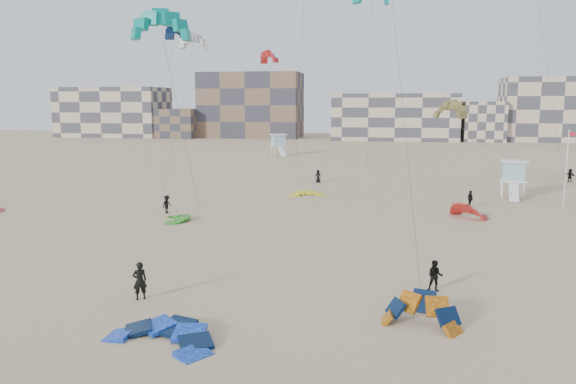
% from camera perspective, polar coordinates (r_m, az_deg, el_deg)
% --- Properties ---
extents(ground, '(320.00, 320.00, 0.00)m').
position_cam_1_polar(ground, '(25.59, -13.14, -13.47)').
color(ground, tan).
rests_on(ground, ground).
extents(kite_ground_blue, '(5.64, 5.80, 1.75)m').
position_cam_1_polar(kite_ground_blue, '(24.44, -12.61, -14.56)').
color(kite_ground_blue, blue).
rests_on(kite_ground_blue, ground).
extents(kite_ground_orange, '(4.21, 4.19, 3.43)m').
position_cam_1_polar(kite_ground_orange, '(25.98, 13.28, -13.13)').
color(kite_ground_orange, orange).
rests_on(kite_ground_orange, ground).
extents(kite_ground_green, '(4.29, 4.15, 1.34)m').
position_cam_1_polar(kite_ground_green, '(47.81, -11.30, -2.83)').
color(kite_ground_green, '#198E15').
rests_on(kite_ground_green, ground).
extents(kite_ground_red_far, '(5.05, 5.05, 3.61)m').
position_cam_1_polar(kite_ground_red_far, '(50.44, 17.84, -2.47)').
color(kite_ground_red_far, '#B51A31').
rests_on(kite_ground_red_far, ground).
extents(kite_ground_yellow, '(4.63, 4.75, 1.41)m').
position_cam_1_polar(kite_ground_yellow, '(59.33, 1.97, -0.36)').
color(kite_ground_yellow, '#D1DF18').
rests_on(kite_ground_yellow, ground).
extents(kitesurfer_main, '(0.84, 0.79, 1.93)m').
position_cam_1_polar(kitesurfer_main, '(29.14, -14.83, -8.71)').
color(kitesurfer_main, black).
rests_on(kitesurfer_main, ground).
extents(kitesurfer_b, '(0.86, 0.71, 1.65)m').
position_cam_1_polar(kitesurfer_b, '(30.36, 14.72, -8.25)').
color(kitesurfer_b, black).
rests_on(kitesurfer_b, ground).
extents(kitesurfer_c, '(0.92, 1.18, 1.60)m').
position_cam_1_polar(kitesurfer_c, '(50.89, -12.20, -1.22)').
color(kitesurfer_c, black).
rests_on(kitesurfer_c, ground).
extents(kitesurfer_d, '(0.72, 1.02, 1.60)m').
position_cam_1_polar(kitesurfer_d, '(55.20, 18.03, -0.67)').
color(kitesurfer_d, black).
rests_on(kitesurfer_d, ground).
extents(kitesurfer_e, '(0.82, 0.58, 1.58)m').
position_cam_1_polar(kitesurfer_e, '(68.89, 3.07, 1.61)').
color(kitesurfer_e, black).
rests_on(kitesurfer_e, ground).
extents(kitesurfer_f, '(1.27, 1.58, 1.68)m').
position_cam_1_polar(kitesurfer_f, '(77.35, 26.72, 1.51)').
color(kitesurfer_f, black).
rests_on(kitesurfer_f, ground).
extents(kite_fly_teal_a, '(4.87, 8.83, 14.85)m').
position_cam_1_polar(kite_fly_teal_a, '(39.57, -12.79, 15.91)').
color(kite_fly_teal_a, '#019388').
rests_on(kite_fly_teal_a, ground).
extents(kite_fly_grey, '(4.36, 8.97, 16.02)m').
position_cam_1_polar(kite_fly_grey, '(62.26, -9.54, 14.66)').
color(kite_fly_grey, white).
rests_on(kite_fly_grey, ground).
extents(kite_fly_olive, '(8.12, 5.88, 9.20)m').
position_cam_1_polar(kite_fly_olive, '(57.32, 16.14, 7.89)').
color(kite_fly_olive, brown).
rests_on(kite_fly_olive, ground).
extents(kite_fly_navy, '(5.11, 8.12, 19.13)m').
position_cam_1_polar(kite_fly_navy, '(78.57, -11.29, 15.39)').
color(kite_fly_navy, '#06173E').
rests_on(kite_fly_navy, ground).
extents(kite_fly_red, '(6.59, 4.82, 16.30)m').
position_cam_1_polar(kite_fly_red, '(81.12, -1.97, 13.44)').
color(kite_fly_red, '#B51A31').
rests_on(kite_fly_red, ground).
extents(lifeguard_tower_near, '(3.04, 5.39, 3.80)m').
position_cam_1_polar(lifeguard_tower_near, '(62.60, 21.91, 1.23)').
color(lifeguard_tower_near, white).
rests_on(lifeguard_tower_near, ground).
extents(lifeguard_tower_far, '(3.72, 5.87, 3.92)m').
position_cam_1_polar(lifeguard_tower_far, '(104.85, -0.99, 4.82)').
color(lifeguard_tower_far, white).
rests_on(lifeguard_tower_far, ground).
extents(flagpole, '(0.59, 0.09, 7.30)m').
position_cam_1_polar(flagpole, '(58.24, 26.45, 2.34)').
color(flagpole, white).
rests_on(flagpole, ground).
extents(condo_west_a, '(30.00, 15.00, 14.00)m').
position_cam_1_polar(condo_west_a, '(171.31, -17.30, 7.75)').
color(condo_west_a, beige).
rests_on(condo_west_a, ground).
extents(condo_west_b, '(28.00, 14.00, 18.00)m').
position_cam_1_polar(condo_west_b, '(160.57, -3.76, 8.79)').
color(condo_west_b, brown).
rests_on(condo_west_b, ground).
extents(condo_mid, '(32.00, 16.00, 12.00)m').
position_cam_1_polar(condo_mid, '(151.60, 10.80, 7.50)').
color(condo_mid, beige).
rests_on(condo_mid, ground).
extents(condo_east, '(26.00, 14.00, 16.00)m').
position_cam_1_polar(condo_east, '(158.74, 25.54, 7.57)').
color(condo_east, beige).
rests_on(condo_east, ground).
extents(condo_fill_left, '(12.00, 10.00, 8.00)m').
position_cam_1_polar(condo_fill_left, '(161.17, -11.24, 6.86)').
color(condo_fill_left, brown).
rests_on(condo_fill_left, ground).
extents(condo_fill_right, '(10.00, 10.00, 10.00)m').
position_cam_1_polar(condo_fill_right, '(151.27, 19.21, 6.78)').
color(condo_fill_right, beige).
rests_on(condo_fill_right, ground).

